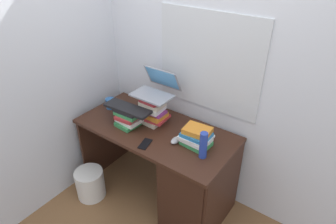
{
  "coord_description": "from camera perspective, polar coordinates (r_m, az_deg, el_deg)",
  "views": [
    {
      "loc": [
        1.29,
        -1.6,
        2.17
      ],
      "look_at": [
        0.1,
        0.04,
        0.93
      ],
      "focal_mm": 31.42,
      "sensor_mm": 36.0,
      "label": 1
    }
  ],
  "objects": [
    {
      "name": "cell_phone",
      "position": [
        2.33,
        -4.45,
        -6.19
      ],
      "size": [
        0.1,
        0.15,
        0.01
      ],
      "primitive_type": "cube",
      "rotation": [
        0.0,
        0.0,
        0.24
      ],
      "color": "black",
      "rests_on": "desk"
    },
    {
      "name": "ground_plane",
      "position": [
        2.99,
        -2.1,
        -15.16
      ],
      "size": [
        6.0,
        6.0,
        0.0
      ],
      "primitive_type": "plane",
      "color": "brown"
    },
    {
      "name": "mug",
      "position": [
        2.82,
        -11.09,
        1.66
      ],
      "size": [
        0.12,
        0.09,
        0.1
      ],
      "color": "#265999",
      "rests_on": "desk"
    },
    {
      "name": "wall_left",
      "position": [
        2.76,
        -15.84,
        11.83
      ],
      "size": [
        0.05,
        6.0,
        2.6
      ],
      "primitive_type": "cube",
      "color": "silver",
      "rests_on": "ground"
    },
    {
      "name": "laptop",
      "position": [
        2.48,
        -2.28,
        4.65
      ],
      "size": [
        0.34,
        0.31,
        0.2
      ],
      "color": "gray",
      "rests_on": "book_stack_tall"
    },
    {
      "name": "wastebasket",
      "position": [
        2.96,
        -14.84,
        -13.27
      ],
      "size": [
        0.27,
        0.27,
        0.29
      ],
      "primitive_type": "cylinder",
      "color": "silver",
      "rests_on": "ground"
    },
    {
      "name": "book_stack_side",
      "position": [
        2.29,
        5.49,
        -4.81
      ],
      "size": [
        0.25,
        0.19,
        0.15
      ],
      "color": "#338C4C",
      "rests_on": "desk"
    },
    {
      "name": "keyboard",
      "position": [
        2.48,
        -7.85,
        0.7
      ],
      "size": [
        0.43,
        0.16,
        0.02
      ],
      "primitive_type": "cube",
      "rotation": [
        0.0,
        0.0,
        0.05
      ],
      "color": "black",
      "rests_on": "book_stack_keyboard_riser"
    },
    {
      "name": "water_bottle",
      "position": [
        2.16,
        6.87,
        -6.42
      ],
      "size": [
        0.06,
        0.06,
        0.21
      ],
      "primitive_type": "cylinder",
      "color": "#263FA5",
      "rests_on": "desk"
    },
    {
      "name": "book_stack_tall",
      "position": [
        2.53,
        -2.95,
        0.32
      ],
      "size": [
        0.25,
        0.21,
        0.25
      ],
      "color": "beige",
      "rests_on": "desk"
    },
    {
      "name": "computer_mouse",
      "position": [
        2.34,
        1.49,
        -5.5
      ],
      "size": [
        0.06,
        0.1,
        0.04
      ],
      "primitive_type": "ellipsoid",
      "color": "#A5A8AD",
      "rests_on": "desk"
    },
    {
      "name": "wall_back",
      "position": [
        2.51,
        2.68,
        11.08
      ],
      "size": [
        6.0,
        0.06,
        2.6
      ],
      "color": "silver",
      "rests_on": "ground"
    },
    {
      "name": "desk",
      "position": [
        2.55,
        3.68,
        -12.45
      ],
      "size": [
        1.37,
        0.66,
        0.75
      ],
      "color": "#381E14",
      "rests_on": "ground"
    },
    {
      "name": "book_stack_keyboard_riser",
      "position": [
        2.52,
        -7.8,
        -1.08
      ],
      "size": [
        0.23,
        0.19,
        0.16
      ],
      "color": "#338C4C",
      "rests_on": "desk"
    }
  ]
}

